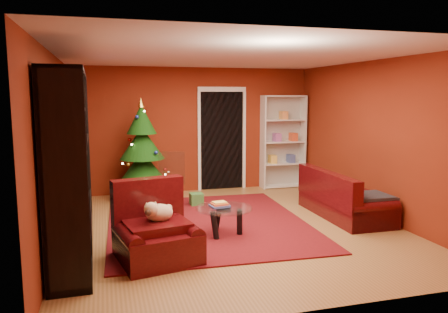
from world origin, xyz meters
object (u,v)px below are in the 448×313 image
object	(u,v)px
rug	(208,223)
sofa	(345,193)
acrylic_chair	(169,185)
gift_box_red	(147,196)
gift_box_teal	(152,199)
coffee_table	(224,221)
media_unit	(71,162)
dog	(159,213)
armchair	(157,229)
gift_box_green	(196,199)
christmas_tree	(142,151)
white_bookshelf	(283,142)

from	to	relation	value
rug	sofa	size ratio (longest dim) A/B	1.93
sofa	acrylic_chair	world-z (taller)	acrylic_chair
sofa	gift_box_red	bearing A→B (deg)	59.33
gift_box_teal	coffee_table	distance (m)	2.08
media_unit	gift_box_teal	world-z (taller)	media_unit
gift_box_teal	gift_box_red	world-z (taller)	gift_box_teal
coffee_table	acrylic_chair	distance (m)	1.71
gift_box_red	dog	xyz separation A→B (m)	(-0.14, -2.98, 0.47)
sofa	coffee_table	bearing A→B (deg)	102.04
media_unit	armchair	bearing A→B (deg)	-37.44
gift_box_green	acrylic_chair	bearing A→B (deg)	-157.97
gift_box_green	dog	world-z (taller)	dog
rug	acrylic_chair	xyz separation A→B (m)	(-0.46, 0.95, 0.45)
dog	coffee_table	world-z (taller)	dog
christmas_tree	armchair	bearing A→B (deg)	-92.08
dog	rug	bearing A→B (deg)	43.38
christmas_tree	gift_box_teal	size ratio (longest dim) A/B	6.41
gift_box_teal	armchair	bearing A→B (deg)	-94.71
christmas_tree	gift_box_teal	world-z (taller)	christmas_tree
christmas_tree	coffee_table	size ratio (longest dim) A/B	2.41
dog	christmas_tree	bearing A→B (deg)	77.34
gift_box_green	sofa	xyz separation A→B (m)	(2.26, -1.36, 0.28)
armchair	acrylic_chair	distance (m)	2.36
white_bookshelf	dog	world-z (taller)	white_bookshelf
rug	white_bookshelf	xyz separation A→B (m)	(2.26, 2.30, 1.00)
media_unit	gift_box_red	bearing A→B (deg)	61.47
gift_box_green	coffee_table	size ratio (longest dim) A/B	0.28
gift_box_red	gift_box_teal	bearing A→B (deg)	-84.85
media_unit	armchair	size ratio (longest dim) A/B	3.00
rug	christmas_tree	xyz separation A→B (m)	(-0.84, 1.88, 0.95)
sofa	acrylic_chair	bearing A→B (deg)	68.27
acrylic_chair	coffee_table	bearing A→B (deg)	-49.48
gift_box_red	acrylic_chair	bearing A→B (deg)	-66.85
media_unit	sofa	size ratio (longest dim) A/B	1.63
christmas_tree	gift_box_green	world-z (taller)	christmas_tree
coffee_table	acrylic_chair	xyz separation A→B (m)	(-0.56, 1.60, 0.25)
rug	armchair	world-z (taller)	armchair
white_bookshelf	coffee_table	xyz separation A→B (m)	(-2.16, -2.94, -0.79)
gift_box_red	sofa	size ratio (longest dim) A/B	0.13
armchair	sofa	distance (m)	3.48
gift_box_teal	white_bookshelf	distance (m)	3.29
rug	gift_box_teal	size ratio (longest dim) A/B	11.49
dog	white_bookshelf	bearing A→B (deg)	37.26
white_bookshelf	coffee_table	distance (m)	3.74
sofa	dog	bearing A→B (deg)	109.31
christmas_tree	dog	size ratio (longest dim) A/B	4.98
sofa	rug	bearing A→B (deg)	85.90
media_unit	dog	world-z (taller)	media_unit
white_bookshelf	gift_box_teal	bearing A→B (deg)	-160.20
acrylic_chair	armchair	bearing A→B (deg)	-80.71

